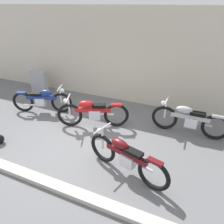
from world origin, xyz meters
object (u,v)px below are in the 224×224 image
object	(u,v)px
motorcycle_red	(92,113)
motorcycle_maroon	(126,157)
stone_marker	(39,82)
motorcycle_blue	(42,100)
motorcycle_silver	(189,120)

from	to	relation	value
motorcycle_red	motorcycle_maroon	size ratio (longest dim) A/B	1.00
stone_marker	motorcycle_blue	xyz separation A→B (m)	(1.30, -1.33, -0.02)
stone_marker	motorcycle_maroon	size ratio (longest dim) A/B	0.46
motorcycle_silver	motorcycle_maroon	distance (m)	2.50
motorcycle_silver	motorcycle_maroon	size ratio (longest dim) A/B	1.06
motorcycle_red	motorcycle_blue	bearing A→B (deg)	-27.20
stone_marker	motorcycle_red	world-z (taller)	motorcycle_red
motorcycle_silver	motorcycle_maroon	world-z (taller)	motorcycle_silver
motorcycle_silver	motorcycle_blue	distance (m)	4.83
motorcycle_red	motorcycle_silver	xyz separation A→B (m)	(2.75, 0.74, -0.00)
motorcycle_maroon	motorcycle_red	bearing A→B (deg)	-26.72
motorcycle_blue	motorcycle_red	bearing A→B (deg)	-24.76
stone_marker	motorcycle_red	size ratio (longest dim) A/B	0.46
motorcycle_maroon	motorcycle_blue	bearing A→B (deg)	-8.30
motorcycle_blue	stone_marker	bearing A→B (deg)	113.63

